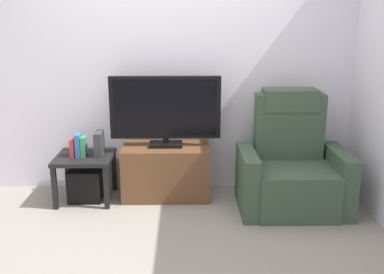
# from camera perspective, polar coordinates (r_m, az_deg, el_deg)

# --- Properties ---
(ground_plane) EXTENTS (6.40, 6.40, 0.00)m
(ground_plane) POSITION_cam_1_polar(r_m,az_deg,el_deg) (3.77, -3.43, -12.37)
(ground_plane) COLOR gray
(wall_back) EXTENTS (6.40, 0.06, 2.60)m
(wall_back) POSITION_cam_1_polar(r_m,az_deg,el_deg) (4.49, -3.09, 9.53)
(wall_back) COLOR silver
(wall_back) RESTS_ON ground
(tv_stand) EXTENTS (0.84, 0.47, 0.51)m
(tv_stand) POSITION_cam_1_polar(r_m,az_deg,el_deg) (4.43, -3.31, -4.38)
(tv_stand) COLOR brown
(tv_stand) RESTS_ON ground
(television) EXTENTS (1.06, 0.20, 0.68)m
(television) POSITION_cam_1_polar(r_m,az_deg,el_deg) (4.29, -3.43, 3.51)
(television) COLOR black
(television) RESTS_ON tv_stand
(recliner_armchair) EXTENTS (0.98, 0.78, 1.08)m
(recliner_armchair) POSITION_cam_1_polar(r_m,az_deg,el_deg) (4.26, 12.57, -3.92)
(recliner_armchair) COLOR #384C38
(recliner_armchair) RESTS_ON ground
(side_table) EXTENTS (0.54, 0.54, 0.45)m
(side_table) POSITION_cam_1_polar(r_m,az_deg,el_deg) (4.44, -13.49, -3.15)
(side_table) COLOR black
(side_table) RESTS_ON ground
(subwoofer_box) EXTENTS (0.31, 0.31, 0.31)m
(subwoofer_box) POSITION_cam_1_polar(r_m,az_deg,el_deg) (4.51, -13.32, -5.79)
(subwoofer_box) COLOR black
(subwoofer_box) RESTS_ON ground
(book_leftmost) EXTENTS (0.04, 0.12, 0.17)m
(book_leftmost) POSITION_cam_1_polar(r_m,az_deg,el_deg) (4.40, -14.94, -1.31)
(book_leftmost) COLOR red
(book_leftmost) RESTS_ON side_table
(book_middle) EXTENTS (0.05, 0.12, 0.22)m
(book_middle) POSITION_cam_1_polar(r_m,az_deg,el_deg) (4.38, -14.27, -1.01)
(book_middle) COLOR #3366B2
(book_middle) RESTS_ON side_table
(book_rightmost) EXTENTS (0.04, 0.11, 0.19)m
(book_rightmost) POSITION_cam_1_polar(r_m,az_deg,el_deg) (4.37, -13.62, -1.18)
(book_rightmost) COLOR #388C4C
(book_rightmost) RESTS_ON side_table
(game_console) EXTENTS (0.07, 0.20, 0.23)m
(game_console) POSITION_cam_1_polar(r_m,az_deg,el_deg) (4.37, -11.75, -0.83)
(game_console) COLOR #333338
(game_console) RESTS_ON side_table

